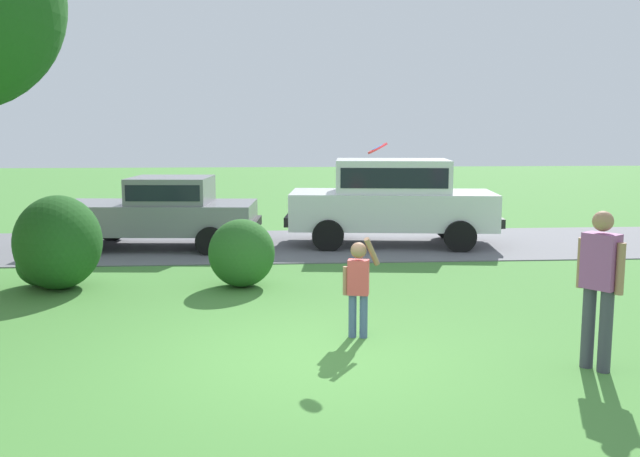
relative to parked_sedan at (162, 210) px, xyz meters
name	(u,v)px	position (x,y,z in m)	size (l,w,h in m)	color
ground_plane	(308,358)	(2.78, -7.66, -0.85)	(80.00, 80.00, 0.00)	#478438
driveway_strip	(289,245)	(2.78, 0.12, -0.84)	(28.00, 4.40, 0.02)	slate
shrub_near_tree	(56,245)	(-1.13, -3.84, -0.13)	(1.45, 1.63, 1.53)	#1E511C
shrub_centre_left	(242,253)	(1.88, -3.93, -0.28)	(1.10, 1.07, 1.13)	#286023
parked_sedan	(162,210)	(0.00, 0.00, 0.00)	(4.53, 2.36, 1.56)	gray
parked_suv	(392,197)	(5.09, 0.05, 0.23)	(4.88, 2.50, 1.92)	white
child_thrower	(358,281)	(3.45, -6.91, -0.13)	(0.47, 0.23, 1.29)	#4C608C
frisbee	(378,148)	(3.76, -6.34, 1.50)	(0.27, 0.28, 0.16)	red
adult_onlooker	(600,281)	(5.87, -8.27, 0.13)	(0.39, 0.45, 1.74)	#3F3F4C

